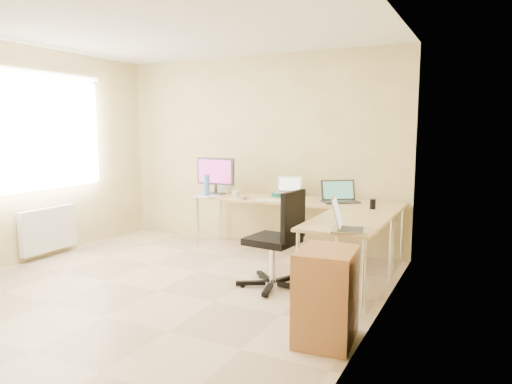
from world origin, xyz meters
The scene contains 25 objects.
floor centered at (0.00, 0.00, 0.00)m, with size 4.50×4.50×0.00m, color #CEB293.
ceiling centered at (0.00, 0.00, 2.60)m, with size 4.50×4.50×0.00m, color white.
wall_back centered at (0.00, 2.25, 1.30)m, with size 4.50×4.50×0.00m, color beige.
wall_left centered at (-2.10, 0.00, 1.30)m, with size 4.50×4.50×0.00m, color beige.
wall_right centered at (2.10, 0.00, 1.30)m, with size 4.50×4.50×0.00m, color beige.
desk_main centered at (0.72, 1.85, 0.36)m, with size 2.65×0.70×0.73m, color tan.
desk_return centered at (1.70, 0.85, 0.36)m, with size 0.70×1.30×0.73m, color tan.
monitor centered at (-0.40, 1.78, 0.98)m, with size 0.58×0.19×0.50m, color #262626.
book_stack centered at (0.50, 2.05, 0.76)m, with size 0.25×0.33×0.06m, color #0F6357.
laptop_center centered at (0.59, 1.96, 0.89)m, with size 0.31×0.24×0.20m, color silver.
laptop_black centered at (1.32, 1.84, 0.86)m, with size 0.42×0.31×0.27m, color #272424.
keyboard centered at (0.52, 1.55, 0.74)m, with size 0.38×0.11×0.02m, color white.
mouse centered at (0.79, 1.79, 0.75)m, with size 0.09×0.06×0.03m, color silver.
mug centered at (0.04, 1.55, 0.78)m, with size 0.11×0.11×0.11m, color silver.
cd_stack centered at (0.16, 1.55, 0.75)m, with size 0.13×0.13×0.03m, color silver.
water_bottle centered at (-0.40, 1.55, 0.87)m, with size 0.08×0.08×0.28m, color #467AC6.
papers centered at (-0.40, 1.55, 0.73)m, with size 0.23×0.34×0.01m, color silver.
white_box centered at (-0.40, 2.05, 0.76)m, with size 0.19×0.14×0.07m, color white.
desk_fan centered at (-0.40, 2.05, 0.86)m, with size 0.20×0.20×0.26m, color silver.
black_cup centered at (1.77, 1.55, 0.78)m, with size 0.06×0.06×0.11m, color black.
laptop_return centered at (1.85, 0.33, 0.85)m, with size 0.29×0.37×0.24m, color #B8B8BB.
office_chair centered at (0.97, 0.64, 0.50)m, with size 0.61×0.61×1.02m, color black.
cabinet centered at (1.85, -0.30, 0.36)m, with size 0.42×0.52×0.71m, color #A16A3F.
radiator centered at (-2.03, 0.40, 0.35)m, with size 0.09×0.80×0.55m, color white.
window centered at (-2.05, 0.40, 1.55)m, with size 0.10×1.80×1.40m, color white.
Camera 1 is at (2.89, -3.55, 1.61)m, focal length 32.63 mm.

